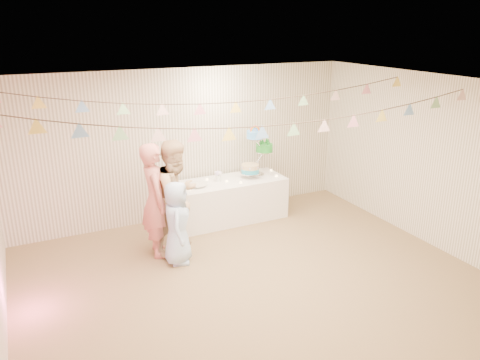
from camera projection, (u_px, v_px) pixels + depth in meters
name	position (u px, v px, depth m)	size (l,w,h in m)	color
floor	(253.00, 280.00, 6.32)	(6.00, 6.00, 0.00)	brown
ceiling	(255.00, 85.00, 5.48)	(6.00, 6.00, 0.00)	silver
back_wall	(186.00, 145.00, 8.03)	(6.00, 6.00, 0.00)	silver
front_wall	(396.00, 284.00, 3.77)	(6.00, 6.00, 0.00)	silver
right_wall	(427.00, 160.00, 7.15)	(5.00, 5.00, 0.00)	silver
table	(230.00, 200.00, 8.16)	(1.92, 0.77, 0.72)	white
cake_stand	(257.00, 151.00, 8.17)	(0.75, 0.44, 0.84)	silver
cake_bottom	(251.00, 171.00, 8.16)	(0.31, 0.31, 0.15)	#2AA4C8
cake_middle	(264.00, 152.00, 8.34)	(0.27, 0.27, 0.22)	#20922A
cake_top_tier	(255.00, 140.00, 8.05)	(0.25, 0.25, 0.19)	#4994E5
platter	(198.00, 184.00, 7.73)	(0.31, 0.31, 0.02)	white
posy	(218.00, 174.00, 7.96)	(0.16, 0.16, 0.18)	white
person_adult_a	(155.00, 200.00, 6.79)	(0.62, 0.41, 1.70)	#CB736A
person_adult_b	(177.00, 197.00, 6.90)	(0.84, 0.65, 1.72)	tan
person_child	(177.00, 223.00, 6.61)	(0.60, 0.39, 1.22)	#B2D2FC
bunting_back	(218.00, 94.00, 6.50)	(5.60, 1.10, 0.40)	pink
bunting_front	(262.00, 112.00, 5.40)	(5.60, 0.90, 0.36)	#72A5E5
tealight_0	(189.00, 189.00, 7.58)	(0.04, 0.04, 0.03)	#FFD88C
tealight_1	(207.00, 179.00, 8.05)	(0.04, 0.04, 0.03)	#FFD88C
tealight_2	(241.00, 182.00, 7.89)	(0.04, 0.04, 0.03)	#FFD88C
tealight_3	(242.00, 173.00, 8.37)	(0.04, 0.04, 0.03)	#FFD88C
tealight_4	(276.00, 176.00, 8.22)	(0.04, 0.04, 0.03)	#FFD88C
tealight_5	(271.00, 170.00, 8.54)	(0.04, 0.04, 0.03)	#FFD88C
tealight_6	(227.00, 181.00, 7.96)	(0.04, 0.04, 0.03)	#FFD88C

